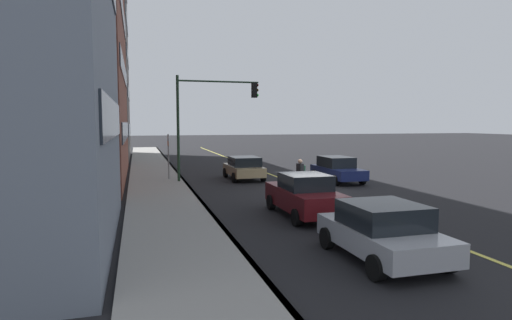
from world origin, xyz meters
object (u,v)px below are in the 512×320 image
car_maroon (304,195)px  traffic_light_mast (209,110)px  pedestrian_with_backpack (300,172)px  street_sign_post (168,154)px  car_silver (383,231)px  car_navy (337,169)px  car_tan (244,168)px

car_maroon → traffic_light_mast: (9.98, 1.94, 3.49)m
pedestrian_with_backpack → street_sign_post: (5.43, 6.30, 0.71)m
car_maroon → car_silver: 5.34m
pedestrian_with_backpack → street_sign_post: size_ratio=0.58×
car_navy → pedestrian_with_backpack: (-2.68, 3.43, 0.20)m
car_tan → traffic_light_mast: (-0.74, 2.27, 3.55)m
car_silver → traffic_light_mast: (15.32, 1.92, 3.54)m
car_navy → pedestrian_with_backpack: 4.35m
car_tan → pedestrian_with_backpack: 5.44m
pedestrian_with_backpack → car_tan: bearing=18.4°
car_tan → street_sign_post: street_sign_post is taller
pedestrian_with_backpack → traffic_light_mast: bearing=42.1°
car_tan → street_sign_post: size_ratio=1.41×
car_tan → pedestrian_with_backpack: pedestrian_with_backpack is taller
car_tan → street_sign_post: 4.68m
car_maroon → car_silver: (-5.34, 0.01, -0.04)m
car_navy → street_sign_post: (2.75, 9.72, 0.91)m
car_tan → car_navy: 5.71m
car_tan → traffic_light_mast: bearing=108.0°
car_tan → traffic_light_mast: size_ratio=0.65×
car_silver → car_maroon: bearing=-0.1°
pedestrian_with_backpack → traffic_light_mast: 6.82m
car_maroon → car_silver: car_maroon is taller
car_maroon → pedestrian_with_backpack: size_ratio=2.63×
traffic_light_mast → street_sign_post: bearing=66.5°
pedestrian_with_backpack → traffic_light_mast: traffic_light_mast is taller
car_maroon → street_sign_post: bearing=21.1°
car_maroon → car_tan: bearing=-1.8°
car_tan → car_navy: (-2.48, -5.14, 0.02)m
car_silver → traffic_light_mast: size_ratio=0.62×
car_navy → street_sign_post: street_sign_post is taller
car_navy → car_maroon: 9.89m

